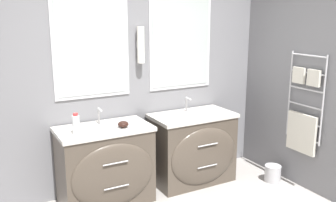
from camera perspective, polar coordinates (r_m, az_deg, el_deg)
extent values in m
cube|color=slate|center=(4.29, -5.87, 3.88)|extent=(5.00, 0.06, 2.60)
cube|color=silver|center=(4.06, -11.58, 8.13)|extent=(0.83, 0.02, 1.10)
cube|color=#B2BCBA|center=(4.05, -11.54, 8.12)|extent=(0.76, 0.01, 1.03)
cube|color=silver|center=(4.50, 1.94, 8.86)|extent=(0.83, 0.02, 1.10)
cube|color=#B2BCBA|center=(4.49, 2.01, 8.85)|extent=(0.76, 0.01, 1.03)
cylinder|color=white|center=(4.20, -4.17, 8.52)|extent=(0.08, 0.08, 0.40)
cube|color=silver|center=(4.25, -4.46, 8.57)|extent=(0.05, 0.02, 0.08)
cube|color=slate|center=(4.52, 20.00, 3.64)|extent=(0.06, 3.54, 2.60)
cylinder|color=silver|center=(4.30, 22.56, -0.10)|extent=(0.02, 0.02, 1.00)
cylinder|color=silver|center=(4.60, 18.04, 1.08)|extent=(0.02, 0.02, 1.00)
cylinder|color=silver|center=(4.37, 20.71, 6.50)|extent=(0.02, 0.47, 0.02)
cylinder|color=silver|center=(4.40, 20.51, 4.08)|extent=(0.02, 0.47, 0.02)
cylinder|color=silver|center=(4.43, 20.32, 1.69)|extent=(0.02, 0.47, 0.02)
cylinder|color=silver|center=(4.47, 20.13, -0.66)|extent=(0.02, 0.47, 0.02)
cylinder|color=silver|center=(4.51, 19.94, -2.97)|extent=(0.02, 0.47, 0.02)
cylinder|color=silver|center=(4.56, 19.76, -5.23)|extent=(0.02, 0.47, 0.02)
cube|color=silver|center=(4.54, 19.66, -4.60)|extent=(0.04, 0.40, 0.45)
cube|color=silver|center=(4.32, 21.34, 3.29)|extent=(0.04, 0.16, 0.18)
cube|color=silver|center=(4.46, 19.32, 3.72)|extent=(0.04, 0.16, 0.18)
cube|color=#4C4238|center=(4.09, -9.55, -9.85)|extent=(0.95, 0.52, 0.80)
ellipsoid|color=#4C4238|center=(3.87, -8.25, -11.22)|extent=(0.87, 0.11, 0.67)
cube|color=beige|center=(3.95, -9.78, -4.23)|extent=(0.97, 0.55, 0.04)
ellipsoid|color=white|center=(3.93, -9.65, -4.63)|extent=(0.40, 0.35, 0.08)
cylinder|color=silver|center=(3.74, -7.97, -9.37)|extent=(0.26, 0.01, 0.01)
cylinder|color=silver|center=(3.85, -7.84, -12.89)|extent=(0.26, 0.01, 0.01)
cube|color=#4C4238|center=(4.53, 3.69, -7.37)|extent=(0.95, 0.52, 0.80)
ellipsoid|color=#4C4238|center=(4.33, 5.54, -8.41)|extent=(0.87, 0.11, 0.67)
cube|color=beige|center=(4.40, 3.77, -2.24)|extent=(0.97, 0.55, 0.04)
ellipsoid|color=white|center=(4.39, 3.94, -2.59)|extent=(0.40, 0.35, 0.08)
cylinder|color=silver|center=(4.22, 6.11, -6.68)|extent=(0.26, 0.01, 0.01)
cylinder|color=silver|center=(4.31, 6.02, -9.87)|extent=(0.26, 0.01, 0.01)
cylinder|color=silver|center=(4.05, -10.51, -2.22)|extent=(0.02, 0.02, 0.18)
cylinder|color=silver|center=(3.98, -10.33, -1.32)|extent=(0.02, 0.10, 0.02)
cylinder|color=silver|center=(4.05, -11.41, -3.30)|extent=(0.03, 0.03, 0.04)
cylinder|color=silver|center=(4.09, -9.53, -3.05)|extent=(0.03, 0.03, 0.04)
cylinder|color=silver|center=(4.49, 2.81, -0.49)|extent=(0.02, 0.02, 0.18)
cylinder|color=silver|center=(4.43, 3.15, 0.35)|extent=(0.02, 0.10, 0.02)
cylinder|color=silver|center=(4.47, 2.04, -1.46)|extent=(0.03, 0.03, 0.04)
cylinder|color=silver|center=(4.54, 3.56, -1.24)|extent=(0.03, 0.03, 0.04)
cylinder|color=silver|center=(3.75, -13.84, -3.55)|extent=(0.07, 0.07, 0.19)
cylinder|color=red|center=(3.72, -13.93, -2.00)|extent=(0.05, 0.05, 0.02)
ellipsoid|color=black|center=(3.89, -6.85, -3.54)|extent=(0.11, 0.11, 0.07)
cylinder|color=#B7B7BC|center=(4.79, 15.65, -10.57)|extent=(0.19, 0.19, 0.20)
torus|color=#B7B7BC|center=(4.75, 15.72, -9.53)|extent=(0.20, 0.20, 0.01)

